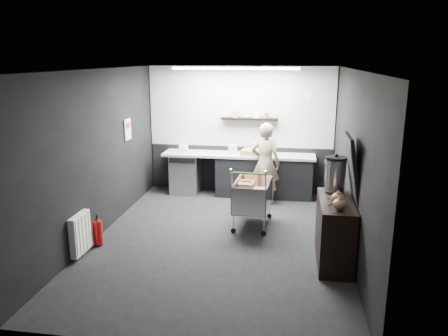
# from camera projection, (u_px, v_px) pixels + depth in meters

# --- Properties ---
(floor) EXTENTS (5.50, 5.50, 0.00)m
(floor) POSITION_uv_depth(u_px,v_px,m) (220.00, 239.00, 7.09)
(floor) COLOR black
(floor) RESTS_ON ground
(ceiling) EXTENTS (5.50, 5.50, 0.00)m
(ceiling) POSITION_uv_depth(u_px,v_px,m) (219.00, 70.00, 6.43)
(ceiling) COLOR silver
(ceiling) RESTS_ON wall_back
(wall_back) EXTENTS (5.50, 0.00, 5.50)m
(wall_back) POSITION_uv_depth(u_px,v_px,m) (240.00, 130.00, 9.39)
(wall_back) COLOR black
(wall_back) RESTS_ON floor
(wall_front) EXTENTS (5.50, 0.00, 5.50)m
(wall_front) POSITION_uv_depth(u_px,v_px,m) (172.00, 224.00, 4.13)
(wall_front) COLOR black
(wall_front) RESTS_ON floor
(wall_left) EXTENTS (0.00, 5.50, 5.50)m
(wall_left) POSITION_uv_depth(u_px,v_px,m) (98.00, 154.00, 7.06)
(wall_left) COLOR black
(wall_left) RESTS_ON floor
(wall_right) EXTENTS (0.00, 5.50, 5.50)m
(wall_right) POSITION_uv_depth(u_px,v_px,m) (353.00, 163.00, 6.46)
(wall_right) COLOR black
(wall_right) RESTS_ON floor
(kitchen_wall_panel) EXTENTS (3.95, 0.02, 1.70)m
(kitchen_wall_panel) POSITION_uv_depth(u_px,v_px,m) (241.00, 107.00, 9.25)
(kitchen_wall_panel) COLOR beige
(kitchen_wall_panel) RESTS_ON wall_back
(dado_panel) EXTENTS (3.95, 0.02, 1.00)m
(dado_panel) POSITION_uv_depth(u_px,v_px,m) (240.00, 169.00, 9.58)
(dado_panel) COLOR black
(dado_panel) RESTS_ON wall_back
(floating_shelf) EXTENTS (1.20, 0.22, 0.04)m
(floating_shelf) POSITION_uv_depth(u_px,v_px,m) (249.00, 119.00, 9.17)
(floating_shelf) COLOR black
(floating_shelf) RESTS_ON wall_back
(wall_clock) EXTENTS (0.20, 0.03, 0.20)m
(wall_clock) POSITION_uv_depth(u_px,v_px,m) (308.00, 94.00, 8.96)
(wall_clock) COLOR white
(wall_clock) RESTS_ON wall_back
(poster) EXTENTS (0.02, 0.30, 0.40)m
(poster) POSITION_uv_depth(u_px,v_px,m) (128.00, 129.00, 8.25)
(poster) COLOR silver
(poster) RESTS_ON wall_left
(poster_red_band) EXTENTS (0.02, 0.22, 0.10)m
(poster_red_band) POSITION_uv_depth(u_px,v_px,m) (128.00, 126.00, 8.23)
(poster_red_band) COLOR red
(poster_red_band) RESTS_ON poster
(radiator) EXTENTS (0.10, 0.50, 0.60)m
(radiator) POSITION_uv_depth(u_px,v_px,m) (80.00, 234.00, 6.44)
(radiator) COLOR white
(radiator) RESTS_ON wall_left
(ceiling_strip) EXTENTS (2.40, 0.20, 0.04)m
(ceiling_strip) POSITION_uv_depth(u_px,v_px,m) (235.00, 68.00, 8.21)
(ceiling_strip) COLOR white
(ceiling_strip) RESTS_ON ceiling
(prep_counter) EXTENTS (3.20, 0.61, 0.90)m
(prep_counter) POSITION_uv_depth(u_px,v_px,m) (244.00, 174.00, 9.28)
(prep_counter) COLOR black
(prep_counter) RESTS_ON floor
(person) EXTENTS (0.68, 0.53, 1.64)m
(person) POSITION_uv_depth(u_px,v_px,m) (265.00, 163.00, 8.69)
(person) COLOR beige
(person) RESTS_ON floor
(shopping_cart) EXTENTS (0.65, 1.02, 1.09)m
(shopping_cart) POSITION_uv_depth(u_px,v_px,m) (252.00, 197.00, 7.57)
(shopping_cart) COLOR silver
(shopping_cart) RESTS_ON floor
(sideboard) EXTENTS (0.53, 1.23, 1.85)m
(sideboard) POSITION_uv_depth(u_px,v_px,m) (336.00, 222.00, 6.24)
(sideboard) COLOR black
(sideboard) RESTS_ON floor
(fire_extinguisher) EXTENTS (0.15, 0.15, 0.48)m
(fire_extinguisher) POSITION_uv_depth(u_px,v_px,m) (98.00, 231.00, 6.82)
(fire_extinguisher) COLOR #A90B0C
(fire_extinguisher) RESTS_ON floor
(cardboard_box) EXTENTS (0.63, 0.52, 0.11)m
(cardboard_box) POSITION_uv_depth(u_px,v_px,m) (256.00, 152.00, 9.07)
(cardboard_box) COLOR #937D4E
(cardboard_box) RESTS_ON prep_counter
(pink_tub) EXTENTS (0.19, 0.19, 0.19)m
(pink_tub) POSITION_uv_depth(u_px,v_px,m) (233.00, 149.00, 9.18)
(pink_tub) COLOR white
(pink_tub) RESTS_ON prep_counter
(white_container) EXTENTS (0.17, 0.13, 0.15)m
(white_container) POSITION_uv_depth(u_px,v_px,m) (183.00, 149.00, 9.30)
(white_container) COLOR white
(white_container) RESTS_ON prep_counter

